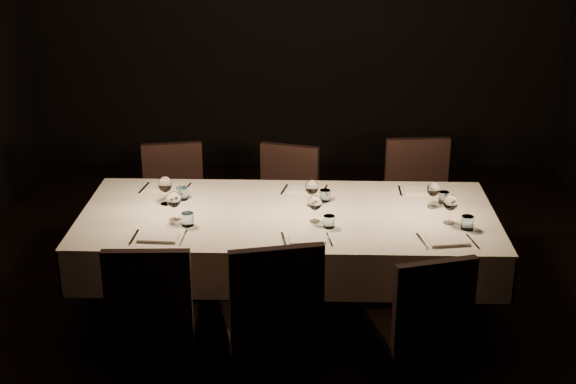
{
  "coord_description": "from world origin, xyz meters",
  "views": [
    {
      "loc": [
        0.14,
        -4.47,
        2.68
      ],
      "look_at": [
        0.0,
        0.0,
        0.9
      ],
      "focal_mm": 50.0,
      "sensor_mm": 36.0,
      "label": 1
    }
  ],
  "objects_px": {
    "chair_near_left": "(153,312)",
    "chair_far_right": "(418,200)",
    "dining_table": "(288,224)",
    "chair_near_center": "(273,316)",
    "chair_near_right": "(424,321)",
    "chair_far_left": "(175,200)",
    "chair_far_center": "(285,202)"
  },
  "relations": [
    {
      "from": "dining_table",
      "to": "chair_far_right",
      "type": "bearing_deg",
      "value": 42.15
    },
    {
      "from": "chair_near_right",
      "to": "dining_table",
      "type": "bearing_deg",
      "value": -64.38
    },
    {
      "from": "chair_near_left",
      "to": "chair_far_right",
      "type": "distance_m",
      "value": 2.26
    },
    {
      "from": "chair_near_right",
      "to": "chair_far_center",
      "type": "height_order",
      "value": "chair_near_right"
    },
    {
      "from": "chair_near_left",
      "to": "chair_near_right",
      "type": "bearing_deg",
      "value": 176.14
    },
    {
      "from": "chair_near_right",
      "to": "chair_near_left",
      "type": "bearing_deg",
      "value": -17.82
    },
    {
      "from": "chair_near_center",
      "to": "chair_far_center",
      "type": "height_order",
      "value": "chair_near_center"
    },
    {
      "from": "chair_near_left",
      "to": "chair_near_center",
      "type": "height_order",
      "value": "chair_near_center"
    },
    {
      "from": "chair_far_left",
      "to": "chair_near_right",
      "type": "bearing_deg",
      "value": -57.33
    },
    {
      "from": "chair_near_left",
      "to": "chair_near_right",
      "type": "relative_size",
      "value": 1.03
    },
    {
      "from": "chair_near_left",
      "to": "chair_far_right",
      "type": "relative_size",
      "value": 0.98
    },
    {
      "from": "dining_table",
      "to": "chair_near_left",
      "type": "relative_size",
      "value": 2.71
    },
    {
      "from": "chair_near_left",
      "to": "chair_near_center",
      "type": "bearing_deg",
      "value": 171.25
    },
    {
      "from": "chair_near_right",
      "to": "chair_far_left",
      "type": "xyz_separation_m",
      "value": [
        -1.58,
        1.63,
        -0.0
      ]
    },
    {
      "from": "chair_near_center",
      "to": "chair_far_center",
      "type": "xyz_separation_m",
      "value": [
        0.01,
        1.68,
        -0.05
      ]
    },
    {
      "from": "chair_near_right",
      "to": "chair_far_left",
      "type": "height_order",
      "value": "chair_near_right"
    },
    {
      "from": "chair_near_center",
      "to": "chair_far_center",
      "type": "bearing_deg",
      "value": -103.58
    },
    {
      "from": "dining_table",
      "to": "chair_near_center",
      "type": "relative_size",
      "value": 2.54
    },
    {
      "from": "dining_table",
      "to": "chair_near_left",
      "type": "height_order",
      "value": "chair_near_left"
    },
    {
      "from": "chair_near_center",
      "to": "chair_near_right",
      "type": "xyz_separation_m",
      "value": [
        0.79,
        0.04,
        -0.04
      ]
    },
    {
      "from": "chair_far_left",
      "to": "chair_far_center",
      "type": "xyz_separation_m",
      "value": [
        0.8,
        0.01,
        -0.0
      ]
    },
    {
      "from": "chair_near_center",
      "to": "chair_far_left",
      "type": "distance_m",
      "value": 1.85
    },
    {
      "from": "chair_near_center",
      "to": "chair_far_left",
      "type": "height_order",
      "value": "chair_near_center"
    },
    {
      "from": "chair_near_center",
      "to": "chair_far_right",
      "type": "xyz_separation_m",
      "value": [
        0.96,
        1.67,
        -0.02
      ]
    },
    {
      "from": "chair_far_left",
      "to": "chair_far_right",
      "type": "xyz_separation_m",
      "value": [
        1.74,
        -0.01,
        0.02
      ]
    },
    {
      "from": "chair_far_left",
      "to": "chair_near_left",
      "type": "bearing_deg",
      "value": -96.09
    },
    {
      "from": "chair_near_center",
      "to": "chair_far_left",
      "type": "xyz_separation_m",
      "value": [
        -0.79,
        1.67,
        -0.05
      ]
    },
    {
      "from": "dining_table",
      "to": "chair_far_left",
      "type": "relative_size",
      "value": 2.82
    },
    {
      "from": "dining_table",
      "to": "chair_near_center",
      "type": "distance_m",
      "value": 0.86
    },
    {
      "from": "dining_table",
      "to": "chair_far_right",
      "type": "distance_m",
      "value": 1.23
    },
    {
      "from": "chair_far_right",
      "to": "dining_table",
      "type": "bearing_deg",
      "value": -143.46
    },
    {
      "from": "chair_far_center",
      "to": "chair_near_left",
      "type": "bearing_deg",
      "value": -96.72
    }
  ]
}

